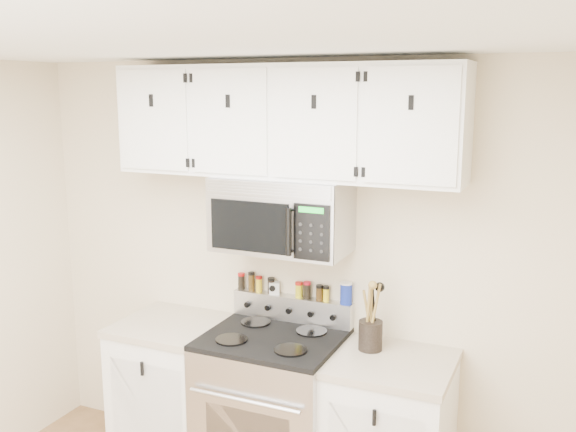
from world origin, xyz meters
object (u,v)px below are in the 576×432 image
Objects in this scene: range at (273,411)px; microwave at (282,215)px; salt_canister at (346,293)px; utensil_crock at (370,333)px.

range is 1.45× the size of microwave.
microwave is (0.00, 0.13, 1.14)m from range.
salt_canister is at bearing 24.61° from microwave.
range is 1.15m from microwave.
utensil_crock is at bearing -2.00° from microwave.
range is at bearing -168.76° from utensil_crock.
salt_canister is (0.34, 0.16, -0.47)m from microwave.
microwave reaches higher than utensil_crock.
range is 8.60× the size of salt_canister.
range is 0.77m from utensil_crock.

